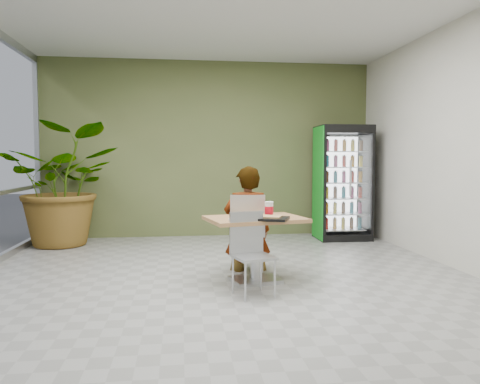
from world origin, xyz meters
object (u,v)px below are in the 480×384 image
(chair_far, at_px, (247,226))
(seated_woman, at_px, (247,230))
(beverage_fridge, at_px, (343,183))
(dining_table, at_px, (255,236))
(cafeteria_tray, at_px, (266,218))
(potted_plant, at_px, (65,185))
(soda_cup, at_px, (269,210))
(chair_near, at_px, (250,246))

(chair_far, distance_m, seated_woman, 0.08)
(chair_far, height_order, seated_woman, seated_woman)
(chair_far, height_order, beverage_fridge, beverage_fridge)
(dining_table, xyz_separation_m, cafeteria_tray, (0.09, -0.23, 0.23))
(chair_far, distance_m, potted_plant, 3.49)
(soda_cup, height_order, potted_plant, potted_plant)
(cafeteria_tray, bearing_deg, seated_woman, 96.81)
(cafeteria_tray, height_order, potted_plant, potted_plant)
(seated_woman, height_order, beverage_fridge, beverage_fridge)
(soda_cup, xyz_separation_m, potted_plant, (-2.89, 2.70, 0.16))
(dining_table, relative_size, chair_far, 1.24)
(cafeteria_tray, xyz_separation_m, potted_plant, (-2.82, 2.91, 0.23))
(beverage_fridge, relative_size, potted_plant, 1.00)
(cafeteria_tray, bearing_deg, chair_far, 97.93)
(soda_cup, relative_size, beverage_fridge, 0.09)
(beverage_fridge, bearing_deg, cafeteria_tray, -121.75)
(cafeteria_tray, bearing_deg, chair_near, -131.64)
(chair_far, relative_size, soda_cup, 5.44)
(chair_near, bearing_deg, potted_plant, 113.77)
(beverage_fridge, bearing_deg, chair_far, -131.49)
(cafeteria_tray, bearing_deg, potted_plant, 134.11)
(dining_table, xyz_separation_m, seated_woman, (-0.01, 0.58, -0.02))
(chair_far, bearing_deg, potted_plant, -33.58)
(chair_far, height_order, potted_plant, potted_plant)
(chair_near, height_order, cafeteria_tray, chair_near)
(dining_table, distance_m, potted_plant, 3.86)
(chair_near, height_order, potted_plant, potted_plant)
(seated_woman, relative_size, potted_plant, 0.82)
(chair_far, bearing_deg, seated_woman, -94.62)
(soda_cup, relative_size, cafeteria_tray, 0.38)
(chair_near, distance_m, soda_cup, 0.64)
(chair_near, height_order, soda_cup, soda_cup)
(potted_plant, bearing_deg, chair_far, -38.46)
(soda_cup, xyz_separation_m, cafeteria_tray, (-0.07, -0.21, -0.07))
(beverage_fridge, bearing_deg, chair_near, -122.48)
(chair_far, bearing_deg, beverage_fridge, -128.08)
(beverage_fridge, distance_m, potted_plant, 4.73)
(chair_near, xyz_separation_m, potted_plant, (-2.60, 3.15, 0.49))
(seated_woman, distance_m, cafeteria_tray, 0.85)
(beverage_fridge, bearing_deg, soda_cup, -122.75)
(dining_table, distance_m, chair_near, 0.49)
(dining_table, bearing_deg, potted_plant, 135.54)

